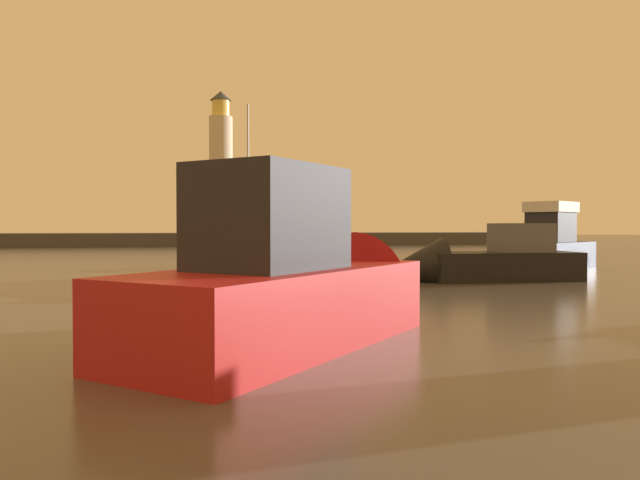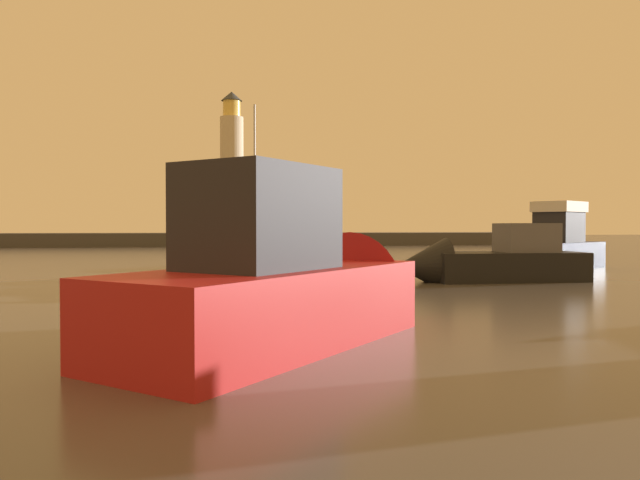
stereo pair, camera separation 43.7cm
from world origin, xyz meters
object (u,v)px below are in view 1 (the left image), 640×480
object	(u,v)px
lighthouse	(221,166)
motorboat_4	(477,262)
motorboat_0	(280,265)
sailboat_moored	(257,257)
motorboat_2	(538,249)
motorboat_5	(315,285)

from	to	relation	value
lighthouse	motorboat_4	xyz separation A→B (m)	(8.23, -48.15, -8.48)
motorboat_0	sailboat_moored	size ratio (longest dim) A/B	0.75
motorboat_4	sailboat_moored	distance (m)	13.67
lighthouse	motorboat_0	size ratio (longest dim) A/B	2.44
motorboat_2	motorboat_4	distance (m)	7.96
lighthouse	motorboat_5	distance (m)	59.68
motorboat_4	lighthouse	bearing A→B (deg)	99.70
motorboat_0	motorboat_5	distance (m)	9.91
sailboat_moored	lighthouse	bearing A→B (deg)	90.48
lighthouse	motorboat_0	xyz separation A→B (m)	(-0.08, -49.23, -8.44)
motorboat_4	motorboat_5	xyz separation A→B (m)	(-8.99, -10.96, 0.27)
lighthouse	motorboat_0	bearing A→B (deg)	-90.09
motorboat_4	sailboat_moored	size ratio (longest dim) A/B	0.88
motorboat_4	motorboat_0	bearing A→B (deg)	-172.60
motorboat_2	motorboat_4	bearing A→B (deg)	-138.93
motorboat_0	motorboat_2	distance (m)	15.63
motorboat_0	motorboat_5	size ratio (longest dim) A/B	0.80
motorboat_5	motorboat_0	bearing A→B (deg)	86.04
motorboat_2	motorboat_4	world-z (taller)	motorboat_2
motorboat_2	motorboat_0	bearing A→B (deg)	-156.21
motorboat_0	motorboat_4	xyz separation A→B (m)	(8.30, 1.08, -0.04)
motorboat_0	motorboat_4	size ratio (longest dim) A/B	0.85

